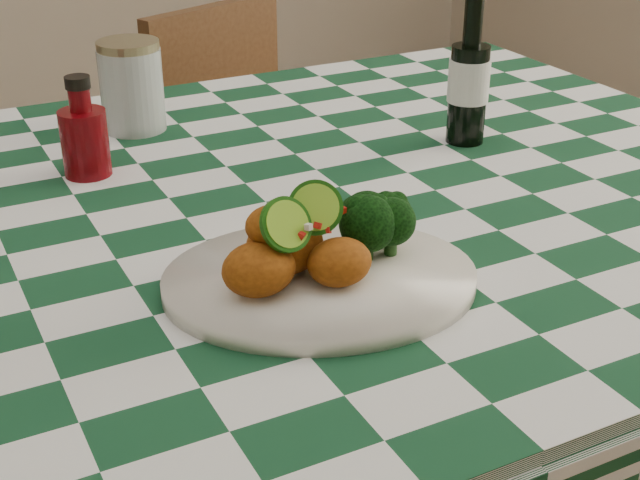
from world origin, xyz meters
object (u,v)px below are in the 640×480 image
dining_table (206,476)px  beer_bottle (470,70)px  plate (320,281)px  wooden_chair_right (273,200)px  ketchup_bottle (83,127)px  fried_chicken_pile (302,238)px  mason_jar (132,86)px

dining_table → beer_bottle: size_ratio=7.95×
beer_bottle → plate: bearing=-143.0°
wooden_chair_right → ketchup_bottle: bearing=-154.0°
fried_chicken_pile → wooden_chair_right: fried_chicken_pile is taller
plate → dining_table: bearing=106.1°
ketchup_bottle → mason_jar: size_ratio=1.00×
plate → ketchup_bottle: (-0.13, 0.41, 0.06)m
fried_chicken_pile → beer_bottle: bearing=35.6°
ketchup_bottle → beer_bottle: size_ratio=0.63×
plate → fried_chicken_pile: size_ratio=2.33×
dining_table → fried_chicken_pile: bearing=-78.8°
plate → fried_chicken_pile: 0.06m
plate → beer_bottle: bearing=37.0°
plate → ketchup_bottle: size_ratio=2.40×
dining_table → ketchup_bottle: ketchup_bottle is taller
mason_jar → beer_bottle: size_ratio=0.63×
dining_table → wooden_chair_right: bearing=59.6°
dining_table → wooden_chair_right: size_ratio=2.01×
plate → ketchup_bottle: 0.43m
beer_bottle → wooden_chair_right: beer_bottle is taller
ketchup_bottle → wooden_chair_right: bearing=48.2°
fried_chicken_pile → beer_bottle: beer_bottle is taller
plate → beer_bottle: (0.38, 0.29, 0.10)m
beer_bottle → wooden_chair_right: bearing=89.5°
plate → wooden_chair_right: bearing=68.6°
dining_table → plate: (0.06, -0.22, 0.40)m
mason_jar → fried_chicken_pile: bearing=-89.4°
plate → fried_chicken_pile: (-0.02, 0.00, 0.05)m
fried_chicken_pile → wooden_chair_right: bearing=67.6°
ketchup_bottle → mason_jar: same height
ketchup_bottle → beer_bottle: beer_bottle is taller
ketchup_bottle → beer_bottle: 0.53m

